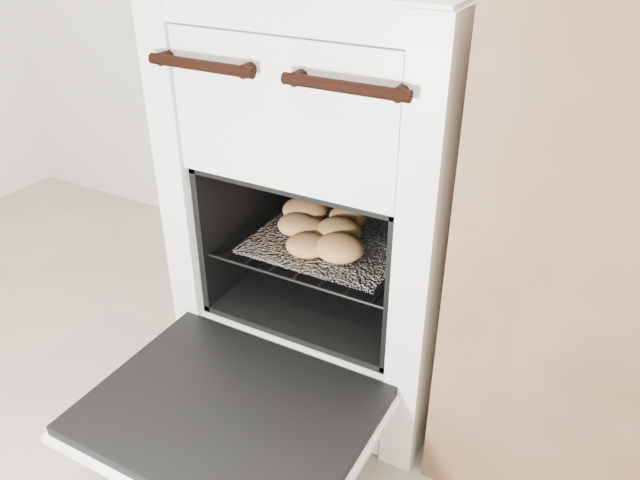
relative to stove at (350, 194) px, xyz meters
The scene contains 5 objects.
stove is the anchor object (origin of this frame).
oven_door 0.51m from the stove, 90.00° to the right, with size 0.49×0.38×0.03m.
oven_rack 0.10m from the stove, 90.00° to the right, with size 0.39×0.38×0.01m.
foil_sheet 0.11m from the stove, 90.00° to the right, with size 0.31×0.27×0.01m, color silver.
baked_rolls 0.10m from the stove, 103.93° to the right, with size 0.26×0.25×0.05m.
Camera 1 is at (0.46, 0.13, 0.97)m, focal length 35.00 mm.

